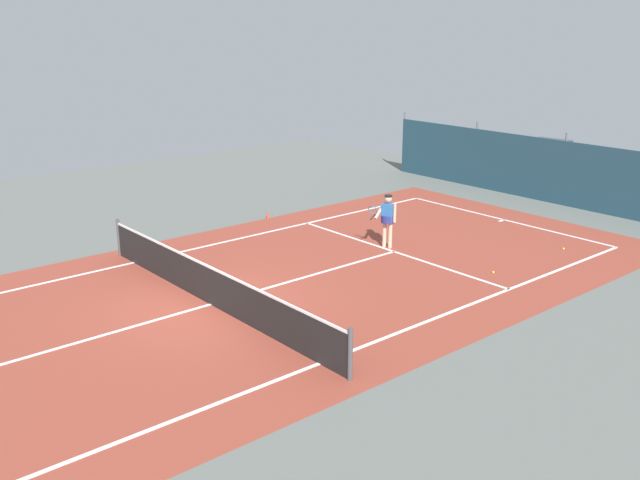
% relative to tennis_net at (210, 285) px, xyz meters
% --- Properties ---
extents(ground_plane, '(36.00, 36.00, 0.00)m').
position_rel_tennis_net_xyz_m(ground_plane, '(0.00, 0.00, -0.51)').
color(ground_plane, slate).
extents(court_surface, '(11.02, 26.60, 0.01)m').
position_rel_tennis_net_xyz_m(court_surface, '(0.00, 0.00, -0.51)').
color(court_surface, brown).
rests_on(court_surface, ground).
extents(tennis_net, '(10.12, 0.10, 1.10)m').
position_rel_tennis_net_xyz_m(tennis_net, '(0.00, 0.00, 0.00)').
color(tennis_net, black).
rests_on(tennis_net, ground).
extents(back_fence, '(16.30, 0.98, 2.70)m').
position_rel_tennis_net_xyz_m(back_fence, '(-0.00, 15.82, 0.16)').
color(back_fence, '#1E3D4C').
rests_on(back_fence, ground).
extents(tennis_player, '(0.59, 0.82, 1.64)m').
position_rel_tennis_net_xyz_m(tennis_player, '(-0.45, 6.54, 0.45)').
color(tennis_player, '#D8AD8C').
rests_on(tennis_player, ground).
extents(tennis_ball_near_player, '(0.07, 0.07, 0.07)m').
position_rel_tennis_net_xyz_m(tennis_ball_near_player, '(3.09, 7.11, -0.48)').
color(tennis_ball_near_player, '#CCDB33').
rests_on(tennis_ball_near_player, ground).
extents(tennis_ball_midcourt, '(0.07, 0.07, 0.07)m').
position_rel_tennis_net_xyz_m(tennis_ball_midcourt, '(3.18, 10.47, -0.48)').
color(tennis_ball_midcourt, '#CCDB33').
rests_on(tennis_ball_midcourt, ground).
extents(parked_car, '(2.37, 4.38, 1.68)m').
position_rel_tennis_net_xyz_m(parked_car, '(-2.94, 18.79, 0.33)').
color(parked_car, navy).
rests_on(parked_car, ground).
extents(water_bottle, '(0.08, 0.08, 0.24)m').
position_rel_tennis_net_xyz_m(water_bottle, '(-5.46, 5.73, -0.39)').
color(water_bottle, '#D84C38').
rests_on(water_bottle, ground).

